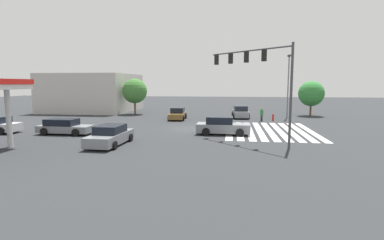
% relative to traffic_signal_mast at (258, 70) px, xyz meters
% --- Properties ---
extents(ground_plane, '(147.94, 147.94, 0.00)m').
position_rel_traffic_signal_mast_xyz_m(ground_plane, '(5.83, 5.83, -5.56)').
color(ground_plane, '#2B2D30').
extents(crosswalk_markings, '(11.45, 8.20, 0.01)m').
position_rel_traffic_signal_mast_xyz_m(crosswalk_markings, '(5.83, -1.69, -5.56)').
color(crosswalk_markings, silver).
rests_on(crosswalk_markings, ground_plane).
extents(traffic_signal_mast, '(5.84, 5.84, 7.29)m').
position_rel_traffic_signal_mast_xyz_m(traffic_signal_mast, '(0.00, 0.00, 0.00)').
color(traffic_signal_mast, '#47474C').
rests_on(traffic_signal_mast, ground_plane).
extents(car_0, '(2.15, 4.75, 1.59)m').
position_rel_traffic_signal_mast_xyz_m(car_0, '(3.10, 2.72, -4.82)').
color(car_0, gray).
rests_on(car_0, ground_plane).
extents(car_1, '(2.15, 4.86, 1.38)m').
position_rel_traffic_signal_mast_xyz_m(car_1, '(1.32, 16.76, -4.90)').
color(car_1, gray).
rests_on(car_1, ground_plane).
extents(car_3, '(4.90, 2.29, 1.47)m').
position_rel_traffic_signal_mast_xyz_m(car_3, '(-2.59, 10.79, -4.88)').
color(car_3, gray).
rests_on(car_3, ground_plane).
extents(car_4, '(4.26, 2.15, 1.50)m').
position_rel_traffic_signal_mast_xyz_m(car_4, '(13.47, 8.71, -4.87)').
color(car_4, brown).
rests_on(car_4, ground_plane).
extents(car_5, '(4.44, 2.31, 1.61)m').
position_rel_traffic_signal_mast_xyz_m(car_5, '(16.37, 0.82, -4.79)').
color(car_5, gray).
rests_on(car_5, ground_plane).
extents(corner_building, '(12.94, 12.94, 6.02)m').
position_rel_traffic_signal_mast_xyz_m(corner_building, '(23.53, 24.69, -2.55)').
color(corner_building, '#BCB7B2').
rests_on(corner_building, ground_plane).
extents(pedestrian, '(0.41, 0.41, 1.59)m').
position_rel_traffic_signal_mast_xyz_m(pedestrian, '(13.29, -1.64, -4.68)').
color(pedestrian, '#38383D').
rests_on(pedestrian, ground_plane).
extents(street_light_pole_a, '(0.80, 0.36, 8.15)m').
position_rel_traffic_signal_mast_xyz_m(street_light_pole_a, '(16.96, -5.24, -0.69)').
color(street_light_pole_a, slate).
rests_on(street_light_pole_a, ground_plane).
extents(tree_corner_a, '(3.50, 3.50, 4.86)m').
position_rel_traffic_signal_mast_xyz_m(tree_corner_a, '(20.28, -8.99, -2.46)').
color(tree_corner_a, brown).
rests_on(tree_corner_a, ground_plane).
extents(tree_corner_b, '(3.62, 3.62, 5.23)m').
position_rel_traffic_signal_mast_xyz_m(tree_corner_b, '(19.16, 16.15, -2.15)').
color(tree_corner_b, brown).
rests_on(tree_corner_b, ground_plane).
extents(fire_hydrant, '(0.22, 0.22, 0.86)m').
position_rel_traffic_signal_mast_xyz_m(fire_hydrant, '(13.70, -3.04, -5.13)').
color(fire_hydrant, red).
rests_on(fire_hydrant, ground_plane).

